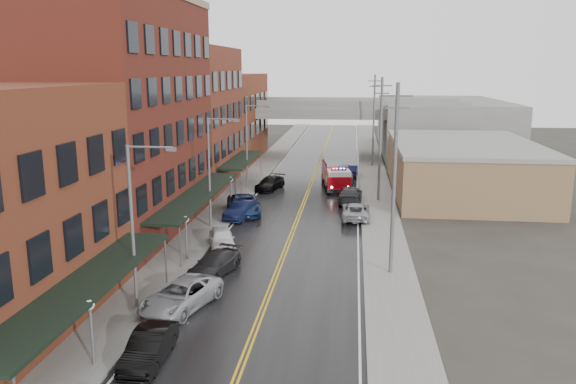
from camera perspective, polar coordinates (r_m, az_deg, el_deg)
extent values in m
cube|color=black|center=(51.10, 1.26, -2.04)|extent=(11.00, 160.00, 0.02)
cube|color=slate|center=(52.26, -6.74, -1.72)|extent=(3.00, 160.00, 0.15)
cube|color=slate|center=(50.94, 9.46, -2.18)|extent=(3.00, 160.00, 0.15)
cube|color=gray|center=(51.90, -4.97, -1.78)|extent=(0.30, 160.00, 0.15)
cube|color=gray|center=(50.88, 7.61, -2.14)|extent=(0.30, 160.00, 0.15)
cube|color=#4F1E15|center=(46.07, -16.41, 7.22)|extent=(9.00, 20.00, 18.00)
cube|color=#5D221B|center=(62.61, -10.07, 7.42)|extent=(9.00, 15.00, 15.00)
cube|color=#622E19|center=(79.60, -6.41, 7.49)|extent=(9.00, 20.00, 12.00)
cube|color=#92754E|center=(61.19, 17.30, 2.20)|extent=(14.00, 22.00, 5.00)
cube|color=slate|center=(90.66, 15.23, 6.46)|extent=(18.00, 30.00, 8.00)
cube|color=black|center=(28.02, -19.78, -8.81)|extent=(2.60, 16.00, 0.18)
cylinder|color=slate|center=(34.66, -12.31, -6.88)|extent=(0.10, 0.10, 3.00)
cube|color=black|center=(45.05, -9.13, -0.27)|extent=(2.60, 18.00, 0.18)
cylinder|color=slate|center=(37.17, -10.92, -5.49)|extent=(0.10, 0.10, 3.00)
cylinder|color=slate|center=(53.24, -5.39, 0.15)|extent=(0.10, 0.10, 3.00)
cube|color=black|center=(61.76, -4.75, 3.29)|extent=(2.60, 13.00, 0.18)
cylinder|color=slate|center=(55.92, -4.79, 0.76)|extent=(0.10, 0.10, 3.00)
cylinder|color=slate|center=(67.71, -2.75, 2.84)|extent=(0.10, 0.10, 3.00)
cylinder|color=#59595B|center=(26.54, -19.28, -13.76)|extent=(0.14, 0.14, 2.80)
sphere|color=silver|center=(25.93, -19.52, -10.77)|extent=(0.44, 0.44, 0.44)
cylinder|color=#59595B|center=(38.67, -10.28, -4.90)|extent=(0.14, 0.14, 2.80)
sphere|color=silver|center=(38.25, -10.36, -2.76)|extent=(0.44, 0.44, 0.44)
cylinder|color=#59595B|center=(51.75, -5.81, -0.33)|extent=(0.14, 0.14, 2.80)
sphere|color=silver|center=(51.44, -5.84, 1.30)|extent=(0.44, 0.44, 0.44)
cylinder|color=#59595B|center=(30.71, -15.53, -3.71)|extent=(0.18, 0.18, 9.00)
cylinder|color=#59595B|center=(29.38, -13.86, 4.45)|extent=(2.40, 0.12, 0.12)
cube|color=#59595B|center=(29.03, -11.80, 4.26)|extent=(0.50, 0.22, 0.18)
cylinder|color=#59595B|center=(45.51, -8.01, 1.82)|extent=(0.18, 0.18, 9.00)
cylinder|color=#59595B|center=(44.62, -6.67, 7.36)|extent=(2.40, 0.12, 0.12)
cube|color=#59595B|center=(44.39, -5.28, 7.23)|extent=(0.50, 0.22, 0.18)
cylinder|color=#59595B|center=(60.92, -4.22, 4.60)|extent=(0.18, 0.18, 9.00)
cylinder|color=#59595B|center=(60.26, -3.15, 8.73)|extent=(2.40, 0.12, 0.12)
cube|color=#59595B|center=(60.08, -2.10, 8.64)|extent=(0.50, 0.22, 0.18)
cylinder|color=#59595B|center=(35.01, 10.73, 1.03)|extent=(0.24, 0.24, 12.00)
cube|color=#59595B|center=(34.38, 11.08, 9.55)|extent=(1.80, 0.12, 0.12)
cube|color=#59595B|center=(34.42, 11.03, 8.39)|extent=(1.40, 0.12, 0.12)
cylinder|color=#59595B|center=(54.73, 9.35, 5.16)|extent=(0.24, 0.24, 12.00)
cube|color=#59595B|center=(54.33, 9.55, 10.60)|extent=(1.80, 0.12, 0.12)
cube|color=#59595B|center=(54.35, 9.52, 9.87)|extent=(1.40, 0.12, 0.12)
cylinder|color=#59595B|center=(74.60, 8.70, 7.09)|extent=(0.24, 0.24, 12.00)
cube|color=#59595B|center=(74.30, 8.83, 11.09)|extent=(1.80, 0.12, 0.12)
cube|color=#59595B|center=(74.32, 8.81, 10.55)|extent=(1.40, 0.12, 0.12)
cube|color=slate|center=(81.60, 3.45, 8.19)|extent=(40.00, 10.00, 1.50)
cube|color=slate|center=(83.32, -4.19, 5.68)|extent=(1.60, 8.00, 6.00)
cube|color=slate|center=(82.08, 11.14, 5.38)|extent=(1.60, 8.00, 6.00)
cube|color=maroon|center=(62.35, 4.76, 1.99)|extent=(3.19, 5.67, 2.05)
cube|color=maroon|center=(58.69, 5.16, 1.03)|extent=(2.78, 2.86, 1.47)
cube|color=silver|center=(58.51, 5.17, 1.97)|extent=(2.63, 2.65, 0.49)
cube|color=black|center=(58.83, 5.14, 1.35)|extent=(2.66, 1.90, 0.78)
cube|color=slate|center=(62.15, 4.78, 3.05)|extent=(2.89, 5.25, 0.29)
cube|color=black|center=(58.45, 5.18, 2.28)|extent=(1.59, 0.49, 0.14)
sphere|color=#FF0C0C|center=(58.38, 4.66, 2.36)|extent=(0.20, 0.20, 0.20)
sphere|color=#1933FF|center=(58.50, 5.71, 2.36)|extent=(0.20, 0.20, 0.20)
cylinder|color=black|center=(58.63, 4.11, 0.31)|extent=(1.02, 0.48, 0.98)
cylinder|color=black|center=(58.88, 6.19, 0.32)|extent=(1.02, 0.48, 0.98)
cylinder|color=black|center=(61.96, 3.80, 0.97)|extent=(1.02, 0.48, 0.98)
cylinder|color=black|center=(62.20, 5.78, 0.98)|extent=(1.02, 0.48, 0.98)
cylinder|color=black|center=(64.35, 3.61, 1.41)|extent=(1.02, 0.48, 0.98)
cylinder|color=black|center=(64.58, 5.51, 1.41)|extent=(1.02, 0.48, 0.98)
imported|color=black|center=(26.54, -13.95, -15.06)|extent=(1.58, 4.33, 1.42)
imported|color=#97999F|center=(31.49, -10.83, -10.27)|extent=(4.04, 5.99, 1.53)
imported|color=black|center=(36.13, -7.47, -7.26)|extent=(3.13, 5.02, 1.36)
imported|color=silver|center=(41.02, -6.74, -4.72)|extent=(3.03, 4.73, 1.50)
imported|color=black|center=(48.92, -4.74, -1.82)|extent=(2.63, 4.90, 1.53)
imported|color=#122144|center=(50.45, -4.53, -1.31)|extent=(4.23, 6.48, 1.66)
imported|color=black|center=(60.34, -1.84, 0.89)|extent=(3.14, 5.22, 1.41)
imported|color=#94969B|center=(48.97, 6.89, -1.93)|extent=(2.38, 5.12, 1.42)
imported|color=#252528|center=(54.78, 6.34, -0.27)|extent=(2.40, 5.56, 1.59)
imported|color=white|center=(64.76, 5.90, 1.62)|extent=(1.70, 4.06, 1.37)
imported|color=black|center=(68.13, 6.42, 2.17)|extent=(1.74, 4.40, 1.43)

